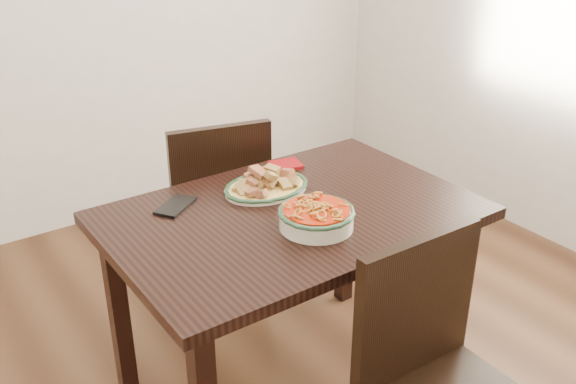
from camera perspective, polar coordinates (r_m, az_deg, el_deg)
floor at (r=2.61m, az=0.99°, el=-16.18°), size 3.50×3.50×0.00m
dining_table at (r=2.21m, az=0.30°, el=-3.86°), size 1.22×0.81×0.75m
chair_far at (r=2.78m, az=-6.40°, el=-1.09°), size 0.50×0.50×0.89m
chair_near at (r=1.92m, az=13.10°, el=-15.54°), size 0.43×0.43×0.89m
fish_plate at (r=2.29m, az=-1.96°, el=1.17°), size 0.31×0.24×0.11m
noodle_bowl at (r=2.04m, az=2.54°, el=-2.05°), size 0.25×0.25×0.08m
smartphone at (r=2.21m, az=-9.97°, el=-1.21°), size 0.18×0.15×0.01m
napkin at (r=2.50m, az=-0.21°, el=2.43°), size 0.14×0.12×0.01m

